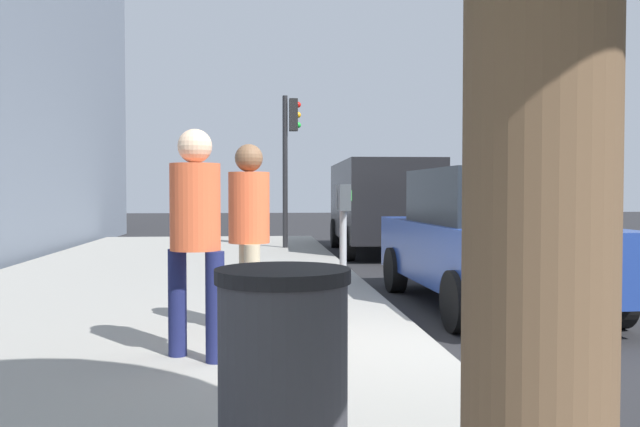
# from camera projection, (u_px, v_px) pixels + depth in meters

# --- Properties ---
(ground_plane) EXTENTS (80.00, 80.00, 0.00)m
(ground_plane) POSITION_uv_depth(u_px,v_px,m) (431.00, 353.00, 6.13)
(ground_plane) COLOR #232326
(ground_plane) RESTS_ON ground
(sidewalk_slab) EXTENTS (28.00, 6.00, 0.15)m
(sidewalk_slab) POSITION_uv_depth(u_px,v_px,m) (96.00, 353.00, 5.85)
(sidewalk_slab) COLOR gray
(sidewalk_slab) RESTS_ON ground_plane
(parking_meter) EXTENTS (0.36, 0.12, 1.41)m
(parking_meter) POSITION_uv_depth(u_px,v_px,m) (343.00, 224.00, 6.65)
(parking_meter) COLOR gray
(parking_meter) RESTS_ON sidewalk_slab
(pedestrian_at_meter) EXTENTS (0.54, 0.39, 1.79)m
(pedestrian_at_meter) POSITION_uv_depth(u_px,v_px,m) (249.00, 221.00, 6.33)
(pedestrian_at_meter) COLOR tan
(pedestrian_at_meter) RESTS_ON sidewalk_slab
(pedestrian_bystander) EXTENTS (0.40, 0.47, 1.83)m
(pedestrian_bystander) POSITION_uv_depth(u_px,v_px,m) (195.00, 222.00, 5.30)
(pedestrian_bystander) COLOR #191E4C
(pedestrian_bystander) RESTS_ON sidewalk_slab
(parked_sedan_near) EXTENTS (4.45, 2.07, 1.77)m
(parked_sedan_near) POSITION_uv_depth(u_px,v_px,m) (490.00, 238.00, 8.48)
(parked_sedan_near) COLOR navy
(parked_sedan_near) RESTS_ON ground_plane
(parked_van_far) EXTENTS (5.26, 2.24, 2.18)m
(parked_van_far) POSITION_uv_depth(u_px,v_px,m) (381.00, 201.00, 16.00)
(parked_van_far) COLOR black
(parked_van_far) RESTS_ON ground_plane
(traffic_signal) EXTENTS (0.24, 0.44, 3.60)m
(traffic_signal) POSITION_uv_depth(u_px,v_px,m) (289.00, 146.00, 15.82)
(traffic_signal) COLOR black
(traffic_signal) RESTS_ON sidewalk_slab
(trash_bin) EXTENTS (0.59, 0.59, 1.01)m
(trash_bin) POSITION_uv_depth(u_px,v_px,m) (283.00, 384.00, 2.88)
(trash_bin) COLOR #2D2D33
(trash_bin) RESTS_ON sidewalk_slab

